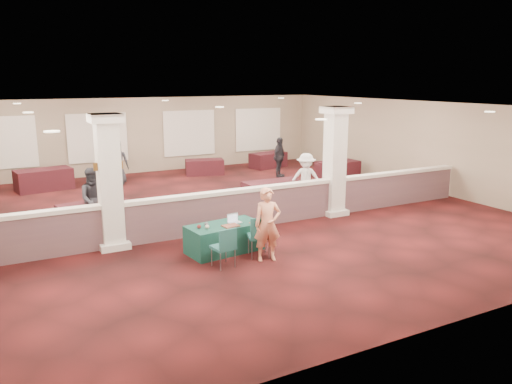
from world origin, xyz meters
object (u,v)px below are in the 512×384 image
far_table_back_right (268,160)px  attendee_a (94,199)px  far_table_front_left (94,216)px  attendee_c (279,157)px  far_table_front_right (338,170)px  far_table_back_center (205,167)px  attendee_b (306,179)px  attendee_d (117,162)px  conf_chair_main (260,233)px  near_table (224,238)px  far_table_front_center (273,193)px  woman (267,224)px  conf_chair_side (225,244)px  far_table_back_left (44,180)px

far_table_back_right → attendee_a: 10.86m
far_table_front_left → attendee_c: attendee_c is taller
far_table_front_left → attendee_c: 9.06m
far_table_front_right → far_table_back_center: size_ratio=1.10×
attendee_b → attendee_d: (-4.70, 5.92, 0.04)m
conf_chair_main → far_table_back_center: (2.71, 9.98, -0.25)m
attendee_a → attendee_b: attendee_a is taller
near_table → attendee_b: attendee_b is taller
far_table_back_right → far_table_front_right: bearing=-70.5°
far_table_front_center → attendee_a: (-5.58, -0.16, 0.46)m
far_table_front_center → far_table_back_right: size_ratio=1.12×
far_table_front_left → far_table_front_right: bearing=14.7°
conf_chair_main → far_table_front_right: bearing=59.2°
conf_chair_main → far_table_front_right: 9.84m
attendee_c → attendee_d: size_ratio=0.95×
woman → far_table_back_center: woman is taller
attendee_a → conf_chair_side: bearing=-63.8°
attendee_c → woman: bearing=-157.6°
far_table_back_center → attendee_c: attendee_c is taller
far_table_back_center → attendee_a: 8.24m
conf_chair_side → far_table_front_right: bearing=32.4°
far_table_front_right → near_table: bearing=-142.5°
far_table_front_left → far_table_back_right: size_ratio=1.07×
near_table → attendee_b: (4.25, 3.00, 0.49)m
far_table_back_right → far_table_front_left: bearing=-145.0°
far_table_back_left → attendee_a: attendee_a is taller
attendee_c → attendee_d: (-6.23, 1.64, 0.04)m
far_table_back_right → attendee_d: attendee_d is taller
near_table → far_table_front_left: (-2.35, 3.30, 0.03)m
near_table → attendee_d: 8.95m
far_table_back_right → attendee_b: (-2.24, -6.50, 0.48)m
far_table_back_right → conf_chair_main: bearing=-120.2°
attendee_a → attendee_c: attendee_a is taller
far_table_back_right → attendee_b: attendee_b is taller
conf_chair_side → far_table_back_right: size_ratio=0.53×
attendee_d → far_table_front_left: bearing=89.2°
near_table → far_table_front_center: 4.68m
near_table → conf_chair_side: bearing=-120.0°
far_table_front_left → conf_chair_side: bearing=-65.5°
woman → attendee_c: size_ratio=1.01×
far_table_front_left → attendee_a: size_ratio=1.06×
far_table_front_center → far_table_back_center: 5.88m
attendee_b → far_table_front_left: bearing=-149.7°
conf_chair_side → far_table_back_center: size_ratio=0.56×
near_table → woman: bearing=-64.3°
conf_chair_main → attendee_c: 9.59m
far_table_back_left → attendee_a: size_ratio=1.13×
far_table_front_right → far_table_back_center: (-4.50, 3.29, -0.03)m
attendee_d → near_table: bearing=110.7°
far_table_back_center → attendee_d: bearing=-175.2°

